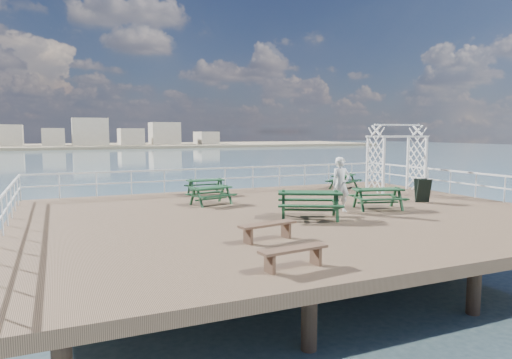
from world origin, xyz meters
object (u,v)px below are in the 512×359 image
at_px(picnic_table_b, 211,192).
at_px(flat_bench_far, 293,253).
at_px(picnic_table_c, 344,179).
at_px(person, 341,185).
at_px(flat_bench_near, 268,228).
at_px(trellis_arbor, 396,162).
at_px(picnic_table_a, 206,184).
at_px(picnic_table_e, 378,194).
at_px(picnic_table_d, 310,199).

xyz_separation_m(picnic_table_b, flat_bench_far, (-1.04, -8.61, -0.16)).
bearing_deg(picnic_table_c, person, -156.81).
bearing_deg(flat_bench_near, trellis_arbor, 22.99).
bearing_deg(picnic_table_c, trellis_arbor, -79.72).
relative_size(picnic_table_c, flat_bench_far, 1.29).
xyz_separation_m(picnic_table_b, picnic_table_c, (7.56, 2.11, 0.00)).
bearing_deg(picnic_table_a, person, -64.21).
distance_m(flat_bench_near, person, 5.04).
xyz_separation_m(picnic_table_a, person, (3.03, -6.04, 0.46)).
distance_m(picnic_table_c, flat_bench_far, 13.75).
xyz_separation_m(picnic_table_c, flat_bench_near, (-8.06, -8.32, -0.15)).
relative_size(picnic_table_e, flat_bench_near, 1.25).
bearing_deg(picnic_table_d, trellis_arbor, 57.38).
height_order(picnic_table_c, person, person).
bearing_deg(trellis_arbor, picnic_table_d, -145.93).
distance_m(picnic_table_a, flat_bench_far, 11.37).
bearing_deg(picnic_table_e, trellis_arbor, 58.59).
distance_m(picnic_table_b, picnic_table_e, 6.26).
xyz_separation_m(picnic_table_a, picnic_table_b, (-0.61, -2.64, -0.01)).
height_order(picnic_table_d, flat_bench_near, picnic_table_d).
bearing_deg(trellis_arbor, person, -143.34).
distance_m(picnic_table_b, flat_bench_far, 8.68).
xyz_separation_m(picnic_table_d, trellis_arbor, (7.17, 4.24, 0.77)).
bearing_deg(picnic_table_d, picnic_table_a, 129.02).
distance_m(picnic_table_e, flat_bench_far, 8.13).
xyz_separation_m(flat_bench_far, person, (4.68, 5.22, 0.64)).
bearing_deg(picnic_table_b, person, -57.20).
bearing_deg(trellis_arbor, picnic_table_b, -174.96).
relative_size(picnic_table_d, person, 1.32).
distance_m(picnic_table_c, picnic_table_e, 6.02).
height_order(picnic_table_a, flat_bench_near, picnic_table_a).
height_order(picnic_table_a, flat_bench_far, picnic_table_a).
xyz_separation_m(picnic_table_a, picnic_table_d, (1.44, -6.63, 0.13)).
bearing_deg(picnic_table_d, picnic_table_c, 74.64).
distance_m(picnic_table_a, flat_bench_near, 8.92).
height_order(picnic_table_d, person, person).
distance_m(picnic_table_a, person, 6.77).
relative_size(picnic_table_e, flat_bench_far, 1.32).
xyz_separation_m(picnic_table_c, picnic_table_d, (-5.52, -6.10, 0.14)).
bearing_deg(trellis_arbor, picnic_table_a, 167.95).
relative_size(picnic_table_c, picnic_table_d, 0.79).
height_order(picnic_table_b, flat_bench_far, picnic_table_b).
bearing_deg(picnic_table_b, trellis_arbor, -12.60).
relative_size(picnic_table_a, picnic_table_e, 0.79).
bearing_deg(picnic_table_d, flat_bench_far, -96.93).
xyz_separation_m(picnic_table_c, flat_bench_far, (-8.60, -10.72, -0.17)).
distance_m(picnic_table_d, person, 1.73).
xyz_separation_m(picnic_table_c, person, (-3.92, -5.51, 0.47)).
bearing_deg(picnic_table_c, flat_bench_near, -165.42).
distance_m(trellis_arbor, person, 6.68).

